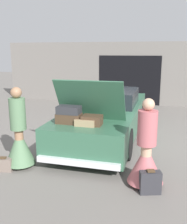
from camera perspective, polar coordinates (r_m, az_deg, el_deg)
The scene contains 7 objects.
ground_plane at distance 7.67m, azimuth 2.76°, elevation -5.12°, with size 40.00×40.00×0.00m, color slate.
garage_wall_back at distance 12.15m, azimuth 7.82°, elevation 8.27°, with size 12.00×0.14×2.80m.
car at distance 7.51m, azimuth 2.79°, elevation -0.70°, with size 1.83×5.25×1.82m.
person_left at distance 5.69m, azimuth -15.86°, elevation -5.76°, with size 0.62×0.62×1.71m.
person_right at distance 4.84m, azimuth 11.36°, elevation -9.35°, with size 0.66×0.66×1.62m.
suitcase_beside_left_person at distance 5.77m, azimuth -19.02°, elevation -10.76°, with size 0.39×0.22×0.30m.
suitcase_beside_right_person at distance 4.76m, azimuth 12.24°, elevation -14.74°, with size 0.40×0.27×0.43m.
Camera 1 is at (1.53, -7.12, 2.41)m, focal length 42.00 mm.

